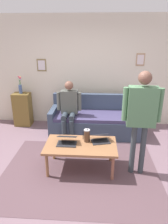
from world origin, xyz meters
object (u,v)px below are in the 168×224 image
Objects in this scene: laptop_center at (100,139)px; coffee_table at (81,147)px; french_press at (87,135)px; side_shelf at (23,109)px; person_seated at (69,106)px; flower_vase at (20,86)px; person_standing at (142,112)px; laptop_left at (67,141)px; couch at (95,121)px.

coffee_table is at bearing 22.54° from laptop_center.
side_shelf is (1.75, -1.70, -0.17)m from french_press.
laptop_center is (-0.33, -0.14, 0.09)m from coffee_table.
side_shelf is 1.44m from person_seated.
flower_vase reaches higher than french_press.
side_shelf is 3.27m from person_standing.
person_seated is (0.69, -1.10, 0.21)m from laptop_center.
side_shelf is (1.65, -1.81, -0.01)m from coffee_table.
person_seated reaches higher than side_shelf.
flower_vase is 1.44m from person_seated.
laptop_center is at bearing 139.78° from side_shelf.
laptop_center is at bearing -167.82° from laptop_left.
couch is 5.61× the size of laptop_center.
couch is at bearing -84.98° from laptop_center.
person_standing is (-1.18, 0.06, 0.59)m from laptop_left.
side_shelf is at bearing -44.15° from french_press.
coffee_table is at bearing 132.33° from side_shelf.
couch is at bearing -158.52° from person_seated.
person_standing is at bearing 135.47° from person_seated.
couch is 1.48m from coffee_table.
side_shelf is 0.66× the size of person_seated.
side_shelf is (1.86, -0.35, 0.12)m from couch.
couch is 1.18× the size of person_standing.
side_shelf is at bearing -40.22° from laptop_center.
side_shelf is at bearing -23.96° from person_seated.
laptop_center is 0.21× the size of person_standing.
couch reaches higher than coffee_table.
person_standing is (-2.59, 1.86, 0.09)m from flower_vase.
person_seated is (0.12, -1.22, 0.21)m from laptop_left.
person_standing reaches higher than couch.
couch is 1.60× the size of person_seated.
person_standing is at bearing 169.10° from french_press.
laptop_left is 2.29m from side_shelf.
person_standing is 1.88m from person_seated.
laptop_center is (-0.57, -0.12, -0.00)m from laptop_left.
couch is 0.75m from person_seated.
flower_vase reaches higher than person_seated.
french_press is at bearing -130.75° from coffee_table.
coffee_table is 3.31× the size of laptop_center.
french_press is 1.01m from person_standing.
french_press is at bearing 135.85° from side_shelf.
laptop_center is 0.82× the size of flower_vase.
person_standing is at bearing 177.02° from coffee_table.
laptop_left is (0.45, 1.45, 0.21)m from couch.
laptop_left is (0.24, -0.01, 0.09)m from coffee_table.
side_shelf is at bearing -35.61° from person_standing.
flower_vase reaches higher than coffee_table.
person_seated is at bearing -84.23° from laptop_left.
laptop_center reaches higher than laptop_left.
person_seated reaches higher than laptop_center.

